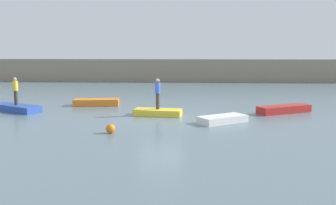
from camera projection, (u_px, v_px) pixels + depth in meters
The scene contains 10 objects.
ground_plane at pixel (161, 119), 21.68m from camera, with size 120.00×120.00×0.00m, color slate.
embankment_wall at pixel (173, 70), 44.27m from camera, with size 80.00×1.20×2.62m, color gray.
rowboat_blue at pixel (17, 108), 24.17m from camera, with size 3.49×1.15×0.41m, color #2B4CAD.
rowboat_orange at pixel (96, 102), 26.55m from camera, with size 3.10×1.14×0.45m, color orange.
rowboat_yellow at pixel (158, 112), 22.69m from camera, with size 2.80×1.13×0.38m, color gold.
rowboat_white at pixel (222, 119), 20.57m from camera, with size 2.66×1.17×0.37m, color white.
rowboat_red at pixel (284, 109), 23.56m from camera, with size 3.57×0.95×0.46m, color red.
person_yellow_shirt at pixel (15, 90), 24.00m from camera, with size 0.32×0.32×1.74m.
person_blue_shirt at pixel (158, 92), 22.51m from camera, with size 0.32×0.32×1.82m.
mooring_buoy at pixel (110, 129), 18.04m from camera, with size 0.45×0.45×0.45m, color orange.
Camera 1 is at (1.36, -21.28, 4.06)m, focal length 40.87 mm.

